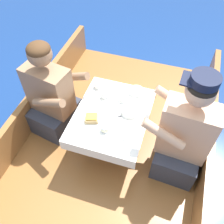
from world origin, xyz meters
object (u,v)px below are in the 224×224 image
(coffee_cup_center, at_px, (99,85))
(tin_can, at_px, (105,128))
(coffee_cup_starboard, at_px, (124,98))
(sandwich, at_px, (92,118))
(person_port, at_px, (51,98))
(coffee_cup_port, at_px, (105,94))
(person_starboard, at_px, (183,136))

(coffee_cup_center, distance_m, tin_can, 0.51)
(coffee_cup_starboard, height_order, tin_can, tin_can)
(sandwich, bearing_deg, tin_can, -25.71)
(tin_can, bearing_deg, person_port, 158.20)
(coffee_cup_port, distance_m, coffee_cup_starboard, 0.17)
(person_starboard, relative_size, coffee_cup_starboard, 10.81)
(person_port, height_order, tin_can, person_port)
(person_starboard, xyz_separation_m, coffee_cup_center, (-0.82, 0.31, 0.04))
(person_port, xyz_separation_m, person_starboard, (1.21, -0.09, 0.04))
(sandwich, height_order, tin_can, sandwich)
(person_starboard, bearing_deg, coffee_cup_starboard, -17.62)
(coffee_cup_starboard, relative_size, coffee_cup_center, 0.96)
(coffee_cup_starboard, xyz_separation_m, tin_can, (-0.05, -0.36, 0.00))
(person_starboard, distance_m, coffee_cup_center, 0.88)
(coffee_cup_port, xyz_separation_m, coffee_cup_starboard, (0.17, 0.01, -0.01))
(coffee_cup_center, relative_size, tin_can, 1.52)
(person_starboard, distance_m, sandwich, 0.75)
(person_starboard, distance_m, coffee_cup_starboard, 0.60)
(person_port, relative_size, sandwich, 7.62)
(coffee_cup_port, bearing_deg, sandwich, -92.50)
(sandwich, distance_m, coffee_cup_port, 0.29)
(coffee_cup_starboard, bearing_deg, coffee_cup_center, 160.79)
(coffee_cup_starboard, bearing_deg, person_port, -169.39)
(person_starboard, bearing_deg, person_port, -0.78)
(coffee_cup_starboard, height_order, coffee_cup_center, coffee_cup_center)
(coffee_cup_center, bearing_deg, coffee_cup_port, -47.68)
(person_starboard, xyz_separation_m, coffee_cup_starboard, (-0.56, 0.22, 0.04))
(tin_can, bearing_deg, sandwich, 154.29)
(person_port, height_order, coffee_cup_starboard, person_port)
(coffee_cup_port, distance_m, tin_can, 0.37)
(person_port, distance_m, tin_can, 0.66)
(person_port, relative_size, coffee_cup_port, 10.70)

